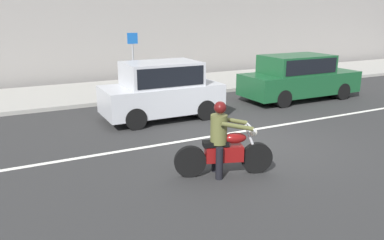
{
  "coord_description": "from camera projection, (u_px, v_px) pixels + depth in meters",
  "views": [
    {
      "loc": [
        -5.57,
        -7.68,
        3.26
      ],
      "look_at": [
        -1.71,
        -0.09,
        0.86
      ],
      "focal_mm": 35.73,
      "sensor_mm": 36.0,
      "label": 1
    }
  ],
  "objects": [
    {
      "name": "motorcycle_with_rider_olive",
      "position": [
        223.0,
        145.0,
        7.8
      ],
      "size": [
        2.0,
        0.9,
        1.57
      ],
      "color": "black",
      "rests_on": "ground_plane"
    },
    {
      "name": "ground_plane",
      "position": [
        249.0,
        143.0,
        9.91
      ],
      "size": [
        80.0,
        80.0,
        0.0
      ],
      "primitive_type": "plane",
      "color": "#2B2B2B"
    },
    {
      "name": "street_sign_post",
      "position": [
        133.0,
        55.0,
        15.76
      ],
      "size": [
        0.44,
        0.08,
        2.36
      ],
      "color": "gray",
      "rests_on": "sidewalk_slab"
    },
    {
      "name": "lane_marking_stripe",
      "position": [
        253.0,
        130.0,
        11.02
      ],
      "size": [
        18.0,
        0.14,
        0.01
      ],
      "primitive_type": "cube",
      "color": "silver",
      "rests_on": "ground_plane"
    },
    {
      "name": "sidewalk_slab",
      "position": [
        143.0,
        88.0,
        16.75
      ],
      "size": [
        40.0,
        4.4,
        0.14
      ],
      "primitive_type": "cube",
      "color": "#99968E",
      "rests_on": "ground_plane"
    },
    {
      "name": "parked_hatchback_silver",
      "position": [
        162.0,
        90.0,
        11.95
      ],
      "size": [
        3.7,
        1.76,
        1.8
      ],
      "color": "#B2B5BA",
      "rests_on": "ground_plane"
    },
    {
      "name": "parked_sedan_forest_green",
      "position": [
        298.0,
        77.0,
        14.64
      ],
      "size": [
        4.7,
        1.82,
        1.72
      ],
      "color": "#164C28",
      "rests_on": "ground_plane"
    }
  ]
}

